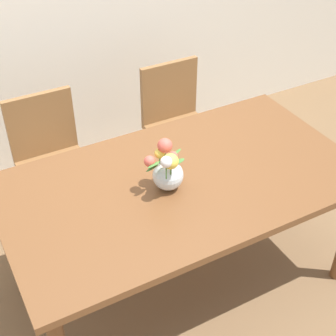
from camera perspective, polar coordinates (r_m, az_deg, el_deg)
ground_plane at (r=3.04m, az=1.38°, el=-12.52°), size 12.00×12.00×0.00m
dining_table at (r=2.56m, az=1.60°, el=-2.67°), size 1.83×1.02×0.76m
chair_left at (r=3.16m, az=-13.36°, el=1.40°), size 0.42×0.42×0.90m
chair_right at (r=3.44m, az=1.01°, el=5.63°), size 0.42×0.42×0.90m
flower_vase at (r=2.38m, az=-0.09°, el=-0.22°), size 0.21×0.18×0.27m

